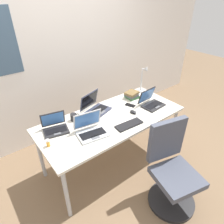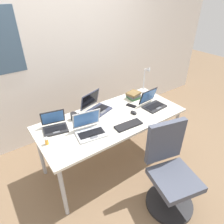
# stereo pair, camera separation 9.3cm
# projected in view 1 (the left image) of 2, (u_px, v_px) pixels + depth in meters

# --- Properties ---
(ground_plane) EXTENTS (12.00, 12.00, 0.00)m
(ground_plane) POSITION_uv_depth(u_px,v_px,m) (112.00, 161.00, 2.83)
(ground_plane) COLOR #7A6047
(wall_back) EXTENTS (6.00, 0.13, 2.60)m
(wall_back) POSITION_uv_depth(u_px,v_px,m) (65.00, 52.00, 2.86)
(wall_back) COLOR silver
(wall_back) RESTS_ON ground_plane
(desk) EXTENTS (1.80, 0.80, 0.74)m
(desk) POSITION_uv_depth(u_px,v_px,m) (112.00, 121.00, 2.46)
(desk) COLOR silver
(desk) RESTS_ON ground_plane
(desk_lamp) EXTENTS (0.12, 0.18, 0.40)m
(desk_lamp) POSITION_uv_depth(u_px,v_px,m) (143.00, 79.00, 2.93)
(desk_lamp) COLOR silver
(desk_lamp) RESTS_ON desk
(laptop_far_corner) EXTENTS (0.30, 0.27, 0.21)m
(laptop_far_corner) POSITION_uv_depth(u_px,v_px,m) (151.00, 102.00, 2.66)
(laptop_far_corner) COLOR #232326
(laptop_far_corner) RESTS_ON desk
(laptop_near_mouse) EXTENTS (0.35, 0.32, 0.23)m
(laptop_near_mouse) POSITION_uv_depth(u_px,v_px,m) (91.00, 130.00, 2.15)
(laptop_near_mouse) COLOR #B7BABC
(laptop_near_mouse) RESTS_ON desk
(laptop_near_lamp) EXTENTS (0.31, 0.27, 0.20)m
(laptop_near_lamp) POSITION_uv_depth(u_px,v_px,m) (55.00, 127.00, 2.19)
(laptop_near_lamp) COLOR #232326
(laptop_near_lamp) RESTS_ON desk
(laptop_back_right) EXTENTS (0.39, 0.36, 0.23)m
(laptop_back_right) POSITION_uv_depth(u_px,v_px,m) (95.00, 108.00, 2.54)
(laptop_back_right) COLOR #33384C
(laptop_back_right) RESTS_ON desk
(external_keyboard) EXTENTS (0.34, 0.14, 0.02)m
(external_keyboard) POSITION_uv_depth(u_px,v_px,m) (129.00, 125.00, 2.29)
(external_keyboard) COLOR black
(external_keyboard) RESTS_ON desk
(computer_mouse) EXTENTS (0.06, 0.10, 0.03)m
(computer_mouse) POSITION_uv_depth(u_px,v_px,m) (133.00, 112.00, 2.51)
(computer_mouse) COLOR black
(computer_mouse) RESTS_ON desk
(cell_phone) EXTENTS (0.11, 0.15, 0.01)m
(cell_phone) POSITION_uv_depth(u_px,v_px,m) (130.00, 105.00, 2.67)
(cell_phone) COLOR black
(cell_phone) RESTS_ON desk
(pill_bottle) EXTENTS (0.04, 0.04, 0.08)m
(pill_bottle) POSITION_uv_depth(u_px,v_px,m) (48.00, 143.00, 1.98)
(pill_bottle) COLOR gold
(pill_bottle) RESTS_ON desk
(book_stack) EXTENTS (0.20, 0.18, 0.09)m
(book_stack) POSITION_uv_depth(u_px,v_px,m) (132.00, 95.00, 2.84)
(book_stack) COLOR #336638
(book_stack) RESTS_ON desk
(coffee_mug) EXTENTS (0.11, 0.08, 0.09)m
(coffee_mug) POSITION_uv_depth(u_px,v_px,m) (74.00, 117.00, 2.36)
(coffee_mug) COLOR black
(coffee_mug) RESTS_ON desk
(office_chair) EXTENTS (0.54, 0.59, 0.97)m
(office_chair) POSITION_uv_depth(u_px,v_px,m) (172.00, 173.00, 2.14)
(office_chair) COLOR black
(office_chair) RESTS_ON ground_plane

